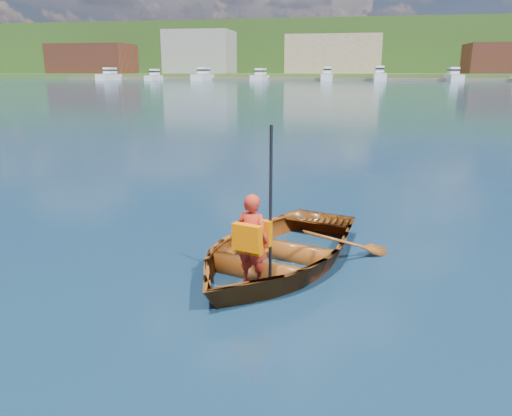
{
  "coord_description": "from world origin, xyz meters",
  "views": [
    {
      "loc": [
        1.39,
        -6.49,
        2.47
      ],
      "look_at": [
        0.25,
        -0.36,
        0.76
      ],
      "focal_mm": 35.0,
      "sensor_mm": 36.0,
      "label": 1
    }
  ],
  "objects_px": {
    "rowboat": "(276,250)",
    "marina_yachts": "(337,76)",
    "dock": "(310,79)",
    "child_paddler": "(253,239)"
  },
  "relations": [
    {
      "from": "rowboat",
      "to": "dock",
      "type": "height_order",
      "value": "dock"
    },
    {
      "from": "dock",
      "to": "marina_yachts",
      "type": "xyz_separation_m",
      "value": [
        7.84,
        -4.67,
        0.97
      ]
    },
    {
      "from": "child_paddler",
      "to": "marina_yachts",
      "type": "height_order",
      "value": "marina_yachts"
    },
    {
      "from": "child_paddler",
      "to": "marina_yachts",
      "type": "distance_m",
      "value": 144.63
    },
    {
      "from": "rowboat",
      "to": "marina_yachts",
      "type": "height_order",
      "value": "marina_yachts"
    },
    {
      "from": "child_paddler",
      "to": "rowboat",
      "type": "bearing_deg",
      "value": 81.14
    },
    {
      "from": "marina_yachts",
      "to": "rowboat",
      "type": "bearing_deg",
      "value": -88.6
    },
    {
      "from": "child_paddler",
      "to": "dock",
      "type": "xyz_separation_m",
      "value": [
        -11.22,
        149.26,
        -0.25
      ]
    },
    {
      "from": "child_paddler",
      "to": "marina_yachts",
      "type": "xyz_separation_m",
      "value": [
        -3.37,
        144.59,
        0.72
      ]
    },
    {
      "from": "rowboat",
      "to": "dock",
      "type": "xyz_separation_m",
      "value": [
        -11.36,
        148.36,
        0.2
      ]
    }
  ]
}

